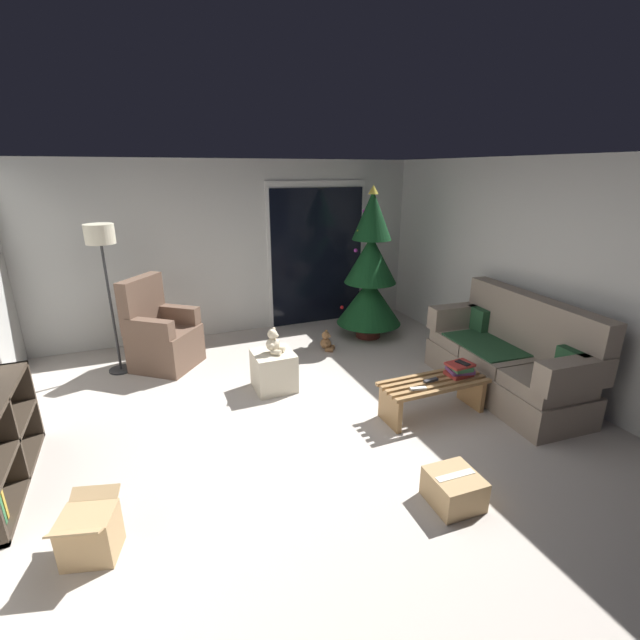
{
  "coord_description": "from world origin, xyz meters",
  "views": [
    {
      "loc": [
        -1.27,
        -3.34,
        2.35
      ],
      "look_at": [
        0.4,
        0.7,
        0.85
      ],
      "focal_mm": 24.65,
      "sensor_mm": 36.0,
      "label": 1
    }
  ],
  "objects_px": {
    "christmas_tree": "(370,274)",
    "cardboard_box_taped_mid_floor": "(454,489)",
    "coffee_table": "(433,392)",
    "couch": "(509,358)",
    "book_stack": "(460,369)",
    "teddy_bear_cream": "(274,343)",
    "remote_graphite": "(431,380)",
    "cell_phone": "(463,363)",
    "armchair": "(161,336)",
    "remote_white": "(418,389)",
    "cardboard_box_open_near_shelf": "(90,534)",
    "teddy_bear_chestnut_by_tree": "(326,342)",
    "ottoman": "(274,371)",
    "floor_lamp": "(102,249)"
  },
  "relations": [
    {
      "from": "coffee_table",
      "to": "floor_lamp",
      "type": "xyz_separation_m",
      "value": [
        -2.92,
        2.31,
        1.25
      ]
    },
    {
      "from": "floor_lamp",
      "to": "armchair",
      "type": "bearing_deg",
      "value": -5.5
    },
    {
      "from": "remote_graphite",
      "to": "book_stack",
      "type": "relative_size",
      "value": 0.54
    },
    {
      "from": "book_stack",
      "to": "floor_lamp",
      "type": "bearing_deg",
      "value": 144.33
    },
    {
      "from": "ottoman",
      "to": "floor_lamp",
      "type": "bearing_deg",
      "value": 144.05
    },
    {
      "from": "ottoman",
      "to": "cardboard_box_taped_mid_floor",
      "type": "distance_m",
      "value": 2.36
    },
    {
      "from": "coffee_table",
      "to": "couch",
      "type": "bearing_deg",
      "value": 5.13
    },
    {
      "from": "remote_white",
      "to": "remote_graphite",
      "type": "bearing_deg",
      "value": -52.78
    },
    {
      "from": "remote_white",
      "to": "cell_phone",
      "type": "height_order",
      "value": "cell_phone"
    },
    {
      "from": "couch",
      "to": "armchair",
      "type": "height_order",
      "value": "armchair"
    },
    {
      "from": "couch",
      "to": "floor_lamp",
      "type": "height_order",
      "value": "floor_lamp"
    },
    {
      "from": "christmas_tree",
      "to": "cardboard_box_taped_mid_floor",
      "type": "relative_size",
      "value": 5.78
    },
    {
      "from": "remote_white",
      "to": "ottoman",
      "type": "relative_size",
      "value": 0.35
    },
    {
      "from": "ottoman",
      "to": "teddy_bear_chestnut_by_tree",
      "type": "xyz_separation_m",
      "value": [
        0.98,
        0.8,
        -0.1
      ]
    },
    {
      "from": "coffee_table",
      "to": "armchair",
      "type": "relative_size",
      "value": 0.97
    },
    {
      "from": "book_stack",
      "to": "cell_phone",
      "type": "bearing_deg",
      "value": -49.77
    },
    {
      "from": "coffee_table",
      "to": "book_stack",
      "type": "xyz_separation_m",
      "value": [
        0.3,
        -0.0,
        0.19
      ]
    },
    {
      "from": "teddy_bear_cream",
      "to": "remote_graphite",
      "type": "bearing_deg",
      "value": -41.93
    },
    {
      "from": "book_stack",
      "to": "cardboard_box_open_near_shelf",
      "type": "distance_m",
      "value": 3.41
    },
    {
      "from": "armchair",
      "to": "cardboard_box_open_near_shelf",
      "type": "xyz_separation_m",
      "value": [
        -0.63,
        -2.87,
        -0.23
      ]
    },
    {
      "from": "floor_lamp",
      "to": "cardboard_box_taped_mid_floor",
      "type": "xyz_separation_m",
      "value": [
        2.32,
        -3.42,
        -1.38
      ]
    },
    {
      "from": "couch",
      "to": "remote_white",
      "type": "distance_m",
      "value": 1.32
    },
    {
      "from": "cell_phone",
      "to": "armchair",
      "type": "relative_size",
      "value": 0.13
    },
    {
      "from": "book_stack",
      "to": "christmas_tree",
      "type": "distance_m",
      "value": 2.25
    },
    {
      "from": "couch",
      "to": "teddy_bear_cream",
      "type": "xyz_separation_m",
      "value": [
        -2.35,
        1.04,
        0.16
      ]
    },
    {
      "from": "couch",
      "to": "ottoman",
      "type": "xyz_separation_m",
      "value": [
        -2.36,
        1.05,
        -0.18
      ]
    },
    {
      "from": "coffee_table",
      "to": "cardboard_box_open_near_shelf",
      "type": "distance_m",
      "value": 3.11
    },
    {
      "from": "couch",
      "to": "ottoman",
      "type": "bearing_deg",
      "value": 156.06
    },
    {
      "from": "christmas_tree",
      "to": "cardboard_box_taped_mid_floor",
      "type": "bearing_deg",
      "value": -107.91
    },
    {
      "from": "remote_graphite",
      "to": "cell_phone",
      "type": "relative_size",
      "value": 1.08
    },
    {
      "from": "remote_graphite",
      "to": "cardboard_box_taped_mid_floor",
      "type": "height_order",
      "value": "remote_graphite"
    },
    {
      "from": "book_stack",
      "to": "teddy_bear_cream",
      "type": "xyz_separation_m",
      "value": [
        -1.6,
        1.14,
        0.11
      ]
    },
    {
      "from": "teddy_bear_chestnut_by_tree",
      "to": "cardboard_box_open_near_shelf",
      "type": "distance_m",
      "value": 3.73
    },
    {
      "from": "teddy_bear_chestnut_by_tree",
      "to": "cardboard_box_open_near_shelf",
      "type": "height_order",
      "value": "cardboard_box_open_near_shelf"
    },
    {
      "from": "coffee_table",
      "to": "cardboard_box_open_near_shelf",
      "type": "height_order",
      "value": "same"
    },
    {
      "from": "remote_graphite",
      "to": "cardboard_box_open_near_shelf",
      "type": "bearing_deg",
      "value": -82.73
    },
    {
      "from": "remote_white",
      "to": "book_stack",
      "type": "distance_m",
      "value": 0.57
    },
    {
      "from": "christmas_tree",
      "to": "cardboard_box_taped_mid_floor",
      "type": "distance_m",
      "value": 3.56
    },
    {
      "from": "couch",
      "to": "cell_phone",
      "type": "distance_m",
      "value": 0.75
    },
    {
      "from": "remote_white",
      "to": "teddy_bear_cream",
      "type": "relative_size",
      "value": 0.55
    },
    {
      "from": "couch",
      "to": "ottoman",
      "type": "height_order",
      "value": "couch"
    },
    {
      "from": "remote_white",
      "to": "ottoman",
      "type": "distance_m",
      "value": 1.64
    },
    {
      "from": "remote_graphite",
      "to": "remote_white",
      "type": "relative_size",
      "value": 1.0
    },
    {
      "from": "remote_graphite",
      "to": "teddy_bear_cream",
      "type": "distance_m",
      "value": 1.71
    },
    {
      "from": "armchair",
      "to": "teddy_bear_cream",
      "type": "xyz_separation_m",
      "value": [
        1.12,
        -1.13,
        0.16
      ]
    },
    {
      "from": "teddy_bear_chestnut_by_tree",
      "to": "ottoman",
      "type": "bearing_deg",
      "value": -141.05
    },
    {
      "from": "armchair",
      "to": "remote_white",
      "type": "bearing_deg",
      "value": -47.48
    },
    {
      "from": "cardboard_box_taped_mid_floor",
      "to": "ottoman",
      "type": "bearing_deg",
      "value": 107.32
    },
    {
      "from": "ottoman",
      "to": "teddy_bear_cream",
      "type": "relative_size",
      "value": 1.54
    },
    {
      "from": "remote_graphite",
      "to": "floor_lamp",
      "type": "distance_m",
      "value": 3.86
    }
  ]
}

